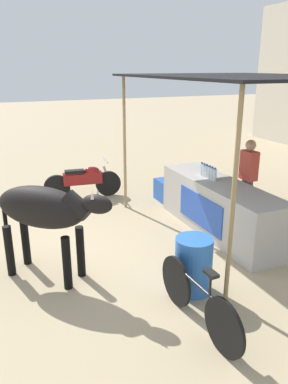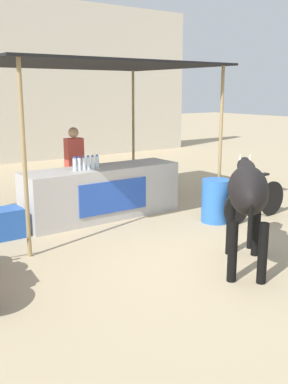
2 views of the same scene
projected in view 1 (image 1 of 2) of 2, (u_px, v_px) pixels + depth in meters
ground_plane at (106, 253)px, 6.24m from camera, size 60.00×60.00×0.00m
stall_counter at (219, 207)px, 6.91m from camera, size 3.00×0.82×0.96m
stall_awning at (242, 82)px, 6.32m from camera, size 4.20×3.20×2.81m
water_bottle_row at (208, 172)px, 7.01m from camera, size 0.52×0.07×0.25m
vendor_behind_counter at (248, 181)px, 7.23m from camera, size 0.34×0.22×1.65m
cooler_box at (167, 190)px, 8.62m from camera, size 0.60×0.44×0.48m
water_barrel at (193, 265)px, 5.08m from camera, size 0.51×0.51×0.78m
cow at (45, 211)px, 5.23m from camera, size 1.54×1.55×1.44m
motorcycle_parked at (84, 180)px, 8.74m from camera, size 0.55×1.80×0.90m
bicycle_leaning at (198, 301)px, 4.37m from camera, size 1.66×0.12×0.85m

